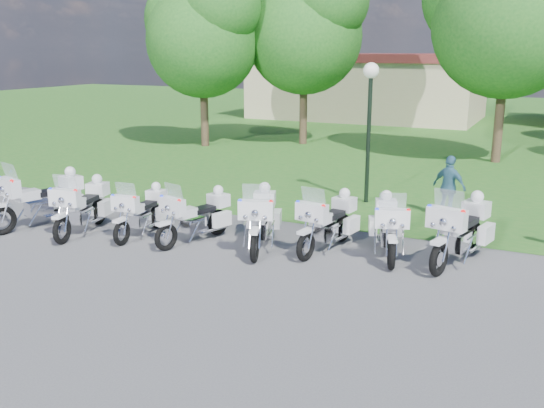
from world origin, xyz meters
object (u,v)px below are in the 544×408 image
at_px(motorcycle_7, 461,229).
at_px(lamp_post, 370,98).
at_px(motorcycle_5, 329,221).
at_px(motorcycle_3, 197,215).
at_px(motorcycle_1, 83,206).
at_px(motorcycle_2, 142,211).
at_px(motorcycle_0, 43,198).
at_px(motorcycle_6, 388,226).
at_px(bystander_c, 449,187).
at_px(motorcycle_4, 261,218).

xyz_separation_m(motorcycle_7, lamp_post, (-3.31, 4.13, 2.33)).
bearing_deg(motorcycle_5, motorcycle_3, 23.57).
xyz_separation_m(motorcycle_1, motorcycle_2, (1.44, 0.43, -0.07)).
bearing_deg(lamp_post, motorcycle_0, -138.25).
bearing_deg(motorcycle_6, motorcycle_1, -7.43).
bearing_deg(motorcycle_2, motorcycle_7, -174.56).
relative_size(motorcycle_0, bystander_c, 1.51).
bearing_deg(motorcycle_3, motorcycle_0, 24.05).
relative_size(motorcycle_1, motorcycle_6, 1.05).
bearing_deg(motorcycle_5, lamp_post, -74.48).
bearing_deg(bystander_c, motorcycle_1, 58.06).
relative_size(motorcycle_1, bystander_c, 1.41).
bearing_deg(motorcycle_6, motorcycle_2, -8.53).
distance_m(motorcycle_7, bystander_c, 3.60).
xyz_separation_m(motorcycle_2, lamp_post, (3.91, 5.46, 2.45)).
height_order(motorcycle_5, motorcycle_7, motorcycle_7).
bearing_deg(motorcycle_4, motorcycle_0, -10.92).
height_order(motorcycle_6, motorcycle_7, motorcycle_7).
height_order(motorcycle_1, motorcycle_5, motorcycle_1).
relative_size(motorcycle_3, lamp_post, 0.54).
xyz_separation_m(motorcycle_4, motorcycle_7, (4.23, 0.94, 0.03)).
distance_m(motorcycle_2, motorcycle_5, 4.53).
xyz_separation_m(lamp_post, bystander_c, (2.45, -0.63, -2.21)).
bearing_deg(motorcycle_4, motorcycle_5, -179.26).
bearing_deg(motorcycle_7, lamp_post, -38.27).
height_order(motorcycle_4, bystander_c, bystander_c).
relative_size(motorcycle_4, motorcycle_5, 1.02).
distance_m(motorcycle_4, bystander_c, 5.57).
height_order(motorcycle_4, motorcycle_5, motorcycle_4).
xyz_separation_m(motorcycle_3, lamp_post, (2.45, 5.31, 2.42)).
height_order(motorcycle_2, motorcycle_3, motorcycle_3).
xyz_separation_m(motorcycle_4, motorcycle_6, (2.72, 0.76, -0.04)).
relative_size(motorcycle_1, motorcycle_3, 1.08).
relative_size(motorcycle_3, motorcycle_7, 0.86).
height_order(motorcycle_0, motorcycle_2, motorcycle_0).
relative_size(motorcycle_3, motorcycle_6, 0.98).
relative_size(motorcycle_2, lamp_post, 0.53).
relative_size(lamp_post, bystander_c, 2.42).
bearing_deg(motorcycle_0, motorcycle_7, -153.01).
relative_size(motorcycle_0, lamp_post, 0.62).
bearing_deg(motorcycle_0, motorcycle_3, -154.91).
xyz_separation_m(motorcycle_2, motorcycle_3, (1.46, 0.15, 0.03)).
xyz_separation_m(motorcycle_5, lamp_post, (-0.52, 4.54, 2.39)).
distance_m(motorcycle_2, motorcycle_4, 3.02).
xyz_separation_m(motorcycle_1, motorcycle_4, (4.44, 0.83, 0.02)).
bearing_deg(motorcycle_3, bystander_c, -120.63).
height_order(motorcycle_3, bystander_c, bystander_c).
distance_m(motorcycle_5, motorcycle_6, 1.31).
bearing_deg(motorcycle_5, motorcycle_6, -160.86).
xyz_separation_m(motorcycle_1, lamp_post, (5.35, 5.90, 2.38)).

